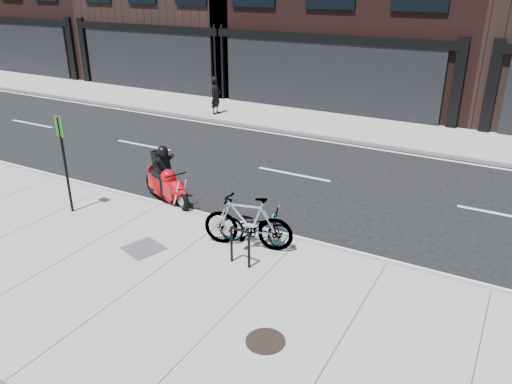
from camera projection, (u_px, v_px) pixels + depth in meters
The scene contains 11 objects.
ground at pixel (263, 197), 13.78m from camera, with size 120.00×120.00×0.00m, color black.
sidewalk_near at pixel (142, 284), 9.74m from camera, with size 60.00×6.00×0.13m, color gray.
sidewalk_far at pixel (354, 128), 19.98m from camera, with size 60.00×3.50×0.13m, color gray.
bike_rack at pixel (240, 244), 10.11m from camera, with size 0.49×0.09×0.82m.
bicycle_front at pixel (256, 226), 10.92m from camera, with size 0.59×1.70×0.89m, color gray.
bicycle_rear at pixel (248, 222), 10.75m from camera, with size 0.57×2.00×1.20m, color gray.
motorcycle at pixel (168, 182), 13.09m from camera, with size 2.05×1.13×1.61m.
pedestrian at pixel (216, 95), 21.48m from camera, with size 0.58×0.38×1.60m, color black.
manhole_cover at pixel (265, 341), 8.11m from camera, with size 0.66×0.66×0.01m, color black.
utility_grate at pixel (144, 248), 10.90m from camera, with size 0.75×0.75×0.01m, color #424244.
sign_post at pixel (64, 156), 12.07m from camera, with size 0.33×0.09×2.47m.
Camera 1 is at (5.96, -11.12, 5.56)m, focal length 35.00 mm.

